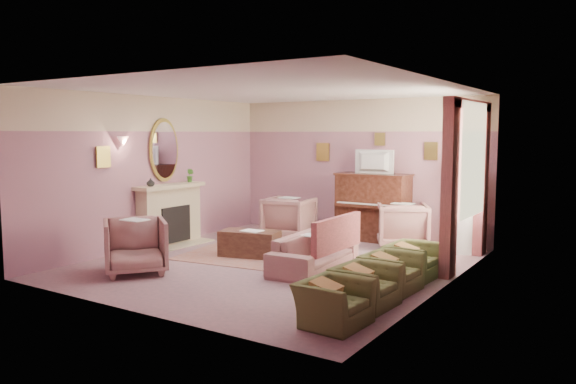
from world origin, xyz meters
The scene contains 48 objects.
floor centered at (0.00, 0.00, 0.00)m, with size 5.50×6.00×0.01m, color gray.
ceiling centered at (0.00, 0.00, 2.80)m, with size 5.50×6.00×0.01m, color silver.
wall_back centered at (0.00, 3.00, 1.40)m, with size 5.50×0.02×2.80m, color gray.
wall_front centered at (0.00, -3.00, 1.40)m, with size 5.50×0.02×2.80m, color gray.
wall_left centered at (-2.75, 0.00, 1.40)m, with size 0.02×6.00×2.80m, color gray.
wall_right centered at (2.75, 0.00, 1.40)m, with size 0.02×6.00×2.80m, color gray.
picture_rail_band centered at (0.00, 2.99, 2.47)m, with size 5.50×0.01×0.65m, color beige.
stripe_panel centered at (2.73, 1.30, 1.07)m, with size 0.01×3.00×2.15m, color #99A290.
fireplace_surround centered at (-2.59, 0.20, 0.55)m, with size 0.30×1.40×1.10m, color #C6B78D.
fireplace_inset centered at (-2.49, 0.20, 0.40)m, with size 0.18×0.72×0.68m, color black.
fire_ember centered at (-2.45, 0.20, 0.22)m, with size 0.06×0.54×0.10m, color #FF4C31.
mantel_shelf centered at (-2.56, 0.20, 1.12)m, with size 0.40×1.55×0.07m, color #C6B78D.
hearth centered at (-2.39, 0.20, 0.01)m, with size 0.55×1.50×0.02m, color #C6B78D.
mirror_frame centered at (-2.70, 0.20, 1.80)m, with size 0.04×0.72×1.20m, color #A8963E.
mirror_glass centered at (-2.67, 0.20, 1.80)m, with size 0.01×0.60×1.06m, color silver.
sconce_shade centered at (-2.62, -0.85, 1.98)m, with size 0.20×0.20×0.16m, color #EDA798.
piano centered at (0.50, 2.68, 0.65)m, with size 1.40×0.60×1.30m, color #421F15.
piano_keyshelf centered at (0.50, 2.33, 0.72)m, with size 1.30×0.12×0.06m, color #421F15.
piano_keys centered at (0.50, 2.33, 0.76)m, with size 1.20×0.08×0.02m, color silver.
piano_top centered at (0.50, 2.68, 1.31)m, with size 1.45×0.65×0.04m, color #421F15.
television centered at (0.50, 2.63, 1.60)m, with size 0.80×0.12×0.48m, color black.
print_back_left centered at (-0.80, 2.96, 1.72)m, with size 0.30×0.03×0.38m, color #A8963E.
print_back_right centered at (1.55, 2.96, 1.78)m, with size 0.26×0.03×0.34m, color #A8963E.
print_back_mid centered at (0.50, 2.96, 2.00)m, with size 0.22×0.03×0.26m, color #A8963E.
print_left_wall centered at (-2.71, -1.20, 1.72)m, with size 0.03×0.28×0.36m, color #A8963E.
window_blind centered at (2.70, 1.55, 1.70)m, with size 0.03×1.40×1.80m, color beige.
curtain_left centered at (2.62, 0.63, 1.30)m, with size 0.16×0.34×2.60m, color #934448.
curtain_right centered at (2.62, 2.47, 1.30)m, with size 0.16×0.34×2.60m, color #934448.
pelmet centered at (2.62, 1.55, 2.56)m, with size 0.16×2.20×0.16m, color #934448.
mantel_plant centered at (-2.55, 0.75, 1.29)m, with size 0.16×0.16×0.28m, color #387B25.
mantel_vase centered at (-2.55, -0.30, 1.23)m, with size 0.16×0.16×0.16m, color beige.
area_rug centered at (-0.58, 0.25, 0.01)m, with size 2.50×1.80×0.01m, color #9C675A.
coffee_table centered at (-0.66, 0.16, 0.23)m, with size 1.00×0.50×0.45m, color #492C1F.
table_paper centered at (-0.61, 0.16, 0.46)m, with size 0.35×0.28×0.01m, color white.
sofa centered at (0.72, -0.02, 0.38)m, with size 0.62×1.87×0.76m, color #9B6E68.
sofa_throw centered at (1.12, -0.02, 0.60)m, with size 0.09×1.42×0.52m, color #934448.
floral_armchair_left centered at (-1.02, 1.98, 0.46)m, with size 0.89×0.89×0.93m, color #9B6E68.
floral_armchair_right centered at (1.26, 2.32, 0.46)m, with size 0.89×0.89×0.93m, color #9B6E68.
floral_armchair_front centered at (-1.42, -1.71, 0.46)m, with size 0.89×0.89×0.93m, color #9B6E68.
olive_chair_a centered at (2.19, -2.12, 0.34)m, with size 0.55×0.78×0.67m, color #555E2F.
olive_chair_b centered at (2.19, -1.30, 0.34)m, with size 0.55×0.78×0.67m, color #555E2F.
olive_chair_c centered at (2.19, -0.48, 0.34)m, with size 0.55×0.78×0.67m, color #555E2F.
olive_chair_d centered at (2.19, 0.34, 0.34)m, with size 0.55×0.78×0.67m, color #555E2F.
side_table centered at (2.39, 2.52, 0.35)m, with size 0.52×0.52×0.70m, color white.
side_plant_big centered at (2.39, 2.52, 0.87)m, with size 0.30×0.30×0.34m, color #387B25.
side_plant_small centered at (2.51, 2.42, 0.84)m, with size 0.16×0.16×0.28m, color #387B25.
palm_pot centered at (2.25, 2.55, 0.17)m, with size 0.34×0.34×0.34m, color brown.
palm_plant centered at (2.25, 2.55, 1.06)m, with size 0.76×0.76×1.44m, color #387B25.
Camera 1 is at (5.03, -7.47, 2.12)m, focal length 35.00 mm.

